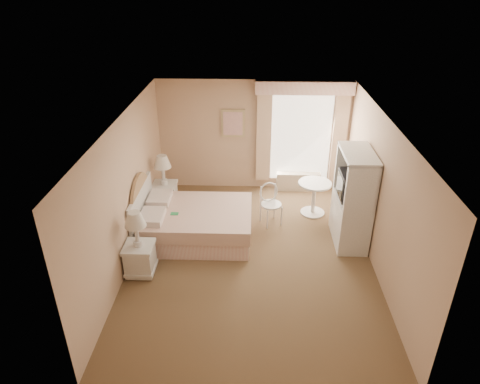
{
  "coord_description": "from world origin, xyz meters",
  "views": [
    {
      "loc": [
        0.02,
        -6.22,
        4.56
      ],
      "look_at": [
        -0.21,
        0.3,
        1.13
      ],
      "focal_mm": 32.0,
      "sensor_mm": 36.0,
      "label": 1
    }
  ],
  "objects_px": {
    "bed": "(192,222)",
    "nightstand_far": "(165,189)",
    "round_table": "(314,193)",
    "cafe_chair": "(270,200)",
    "armoire": "(352,206)",
    "nightstand_near": "(139,251)"
  },
  "relations": [
    {
      "from": "nightstand_near",
      "to": "armoire",
      "type": "relative_size",
      "value": 0.65
    },
    {
      "from": "bed",
      "to": "nightstand_far",
      "type": "distance_m",
      "value": 1.31
    },
    {
      "from": "round_table",
      "to": "cafe_chair",
      "type": "distance_m",
      "value": 0.99
    },
    {
      "from": "round_table",
      "to": "cafe_chair",
      "type": "bearing_deg",
      "value": -157.51
    },
    {
      "from": "nightstand_far",
      "to": "round_table",
      "type": "xyz_separation_m",
      "value": [
        3.11,
        -0.1,
        0.02
      ]
    },
    {
      "from": "cafe_chair",
      "to": "nightstand_near",
      "type": "bearing_deg",
      "value": -166.83
    },
    {
      "from": "bed",
      "to": "nightstand_far",
      "type": "height_order",
      "value": "bed"
    },
    {
      "from": "nightstand_near",
      "to": "nightstand_far",
      "type": "xyz_separation_m",
      "value": [
        0.0,
        2.2,
        0.01
      ]
    },
    {
      "from": "nightstand_far",
      "to": "armoire",
      "type": "height_order",
      "value": "armoire"
    },
    {
      "from": "nightstand_near",
      "to": "cafe_chair",
      "type": "bearing_deg",
      "value": 38.06
    },
    {
      "from": "cafe_chair",
      "to": "armoire",
      "type": "relative_size",
      "value": 0.47
    },
    {
      "from": "bed",
      "to": "nightstand_far",
      "type": "bearing_deg",
      "value": 123.3
    },
    {
      "from": "round_table",
      "to": "armoire",
      "type": "bearing_deg",
      "value": -60.91
    },
    {
      "from": "nightstand_near",
      "to": "armoire",
      "type": "height_order",
      "value": "armoire"
    },
    {
      "from": "armoire",
      "to": "nightstand_near",
      "type": "bearing_deg",
      "value": -163.05
    },
    {
      "from": "round_table",
      "to": "bed",
      "type": "bearing_deg",
      "value": -157.63
    },
    {
      "from": "bed",
      "to": "nightstand_near",
      "type": "bearing_deg",
      "value": -122.72
    },
    {
      "from": "bed",
      "to": "armoire",
      "type": "height_order",
      "value": "armoire"
    },
    {
      "from": "bed",
      "to": "round_table",
      "type": "relative_size",
      "value": 2.91
    },
    {
      "from": "cafe_chair",
      "to": "round_table",
      "type": "bearing_deg",
      "value": -2.41
    },
    {
      "from": "nightstand_far",
      "to": "round_table",
      "type": "relative_size",
      "value": 1.68
    },
    {
      "from": "round_table",
      "to": "armoire",
      "type": "xyz_separation_m",
      "value": [
        0.55,
        -0.98,
        0.27
      ]
    }
  ]
}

